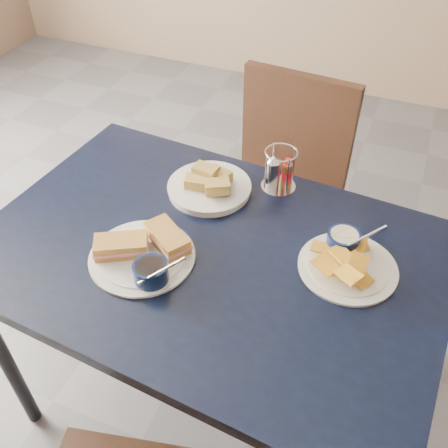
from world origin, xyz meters
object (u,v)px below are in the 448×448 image
at_px(chair_far, 281,180).
at_px(bread_basket, 209,186).
at_px(dining_table, 209,264).
at_px(condiment_caddy, 278,172).
at_px(plantain_plate, 346,257).
at_px(sandwich_plate, 145,252).

bearing_deg(chair_far, bread_basket, -105.97).
xyz_separation_m(dining_table, bread_basket, (-0.10, 0.24, 0.08)).
bearing_deg(bread_basket, condiment_caddy, 28.69).
xyz_separation_m(dining_table, plantain_plate, (0.36, 0.09, 0.08)).
relative_size(dining_table, bread_basket, 5.20).
relative_size(bread_basket, condiment_caddy, 1.89).
bearing_deg(chair_far, dining_table, -91.81).
bearing_deg(condiment_caddy, sandwich_plate, -117.89).
bearing_deg(dining_table, chair_far, 88.19).
bearing_deg(dining_table, condiment_caddy, 75.34).
xyz_separation_m(sandwich_plate, bread_basket, (0.04, 0.33, -0.00)).
xyz_separation_m(bread_basket, condiment_caddy, (0.19, 0.10, 0.04)).
distance_m(plantain_plate, condiment_caddy, 0.37).
bearing_deg(sandwich_plate, plantain_plate, 20.74).
xyz_separation_m(chair_far, sandwich_plate, (-0.16, -0.75, 0.24)).
distance_m(dining_table, sandwich_plate, 0.19).
relative_size(sandwich_plate, plantain_plate, 1.17).
xyz_separation_m(sandwich_plate, plantain_plate, (0.50, 0.19, -0.00)).
bearing_deg(plantain_plate, sandwich_plate, -159.26).
relative_size(sandwich_plate, condiment_caddy, 2.27).
distance_m(chair_far, plantain_plate, 0.70).
bearing_deg(bread_basket, plantain_plate, -17.57).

